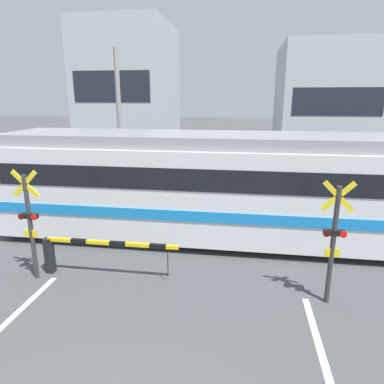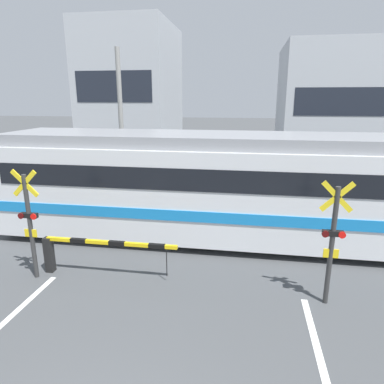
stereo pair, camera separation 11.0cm
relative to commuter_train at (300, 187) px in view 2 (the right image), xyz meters
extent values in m
cube|color=gray|center=(-3.34, -0.72, -1.79)|extent=(50.00, 0.10, 0.08)
cube|color=gray|center=(-3.34, 0.72, -1.79)|extent=(50.00, 0.10, 0.08)
cube|color=silver|center=(0.00, 0.00, -0.18)|extent=(18.90, 2.97, 2.83)
cube|color=gray|center=(0.00, 0.00, 1.41)|extent=(18.71, 2.61, 0.36)
cube|color=#197AC6|center=(0.00, 0.00, -0.61)|extent=(18.92, 3.03, 0.32)
cube|color=black|center=(0.00, 0.00, 0.45)|extent=(18.14, 3.01, 0.64)
cube|color=black|center=(-9.46, 0.00, 0.45)|extent=(0.03, 2.08, 0.80)
cylinder|color=black|center=(-5.86, -0.72, -1.45)|extent=(0.76, 0.12, 0.76)
cylinder|color=black|center=(-5.86, 0.72, -1.45)|extent=(0.76, 0.12, 0.76)
cube|color=black|center=(-6.72, -3.04, -1.34)|extent=(0.20, 0.20, 0.97)
cube|color=yellow|center=(-4.98, -3.04, -0.88)|extent=(3.47, 0.09, 0.09)
cube|color=black|center=(-5.85, -3.04, -0.88)|extent=(0.42, 0.10, 0.10)
cube|color=black|center=(-4.81, -3.04, -0.88)|extent=(0.42, 0.10, 0.10)
cube|color=black|center=(-3.77, -3.04, -0.88)|extent=(0.42, 0.10, 0.10)
cylinder|color=black|center=(-3.52, -3.04, -1.31)|extent=(0.02, 0.02, 0.76)
cube|color=black|center=(0.04, 2.71, -1.34)|extent=(0.20, 0.20, 0.97)
cube|color=yellow|center=(-1.70, 2.71, -0.88)|extent=(3.47, 0.09, 0.09)
cube|color=black|center=(-0.83, 2.71, -0.88)|extent=(0.42, 0.10, 0.10)
cube|color=black|center=(-1.87, 2.71, -0.88)|extent=(0.42, 0.10, 0.10)
cube|color=black|center=(-2.91, 2.71, -0.88)|extent=(0.42, 0.10, 0.10)
cylinder|color=black|center=(-3.16, 2.71, -1.31)|extent=(0.02, 0.02, 0.76)
cylinder|color=#333333|center=(-6.92, -3.37, -0.47)|extent=(0.11, 0.11, 2.72)
cube|color=yellow|center=(-6.92, -3.37, 0.68)|extent=(0.68, 0.04, 0.68)
cube|color=yellow|center=(-6.92, -3.37, 0.68)|extent=(0.68, 0.04, 0.68)
cube|color=black|center=(-6.92, -3.37, -0.14)|extent=(0.44, 0.12, 0.12)
cylinder|color=#4C0C0C|center=(-7.09, -3.44, -0.14)|extent=(0.15, 0.03, 0.15)
cylinder|color=red|center=(-6.75, -3.44, -0.14)|extent=(0.15, 0.03, 0.15)
cube|color=yellow|center=(-6.92, -3.39, -0.60)|extent=(0.32, 0.03, 0.20)
cylinder|color=#333333|center=(0.24, -3.37, -0.47)|extent=(0.11, 0.11, 2.72)
cube|color=yellow|center=(0.24, -3.37, 0.68)|extent=(0.68, 0.04, 0.68)
cube|color=yellow|center=(0.24, -3.37, 0.68)|extent=(0.68, 0.04, 0.68)
cube|color=black|center=(0.24, -3.37, -0.14)|extent=(0.44, 0.12, 0.12)
cylinder|color=#4C0C0C|center=(0.07, -3.44, -0.14)|extent=(0.15, 0.03, 0.15)
cylinder|color=red|center=(0.41, -3.44, -0.14)|extent=(0.15, 0.03, 0.15)
cube|color=yellow|center=(0.24, -3.39, -0.60)|extent=(0.32, 0.03, 0.20)
cylinder|color=#33384C|center=(-4.16, 6.32, -1.42)|extent=(0.13, 0.13, 0.80)
cylinder|color=#33384C|center=(-4.02, 6.32, -1.42)|extent=(0.13, 0.13, 0.80)
cube|color=navy|center=(-4.09, 6.32, -0.71)|extent=(0.38, 0.22, 0.64)
sphere|color=#997056|center=(-4.09, 6.32, -0.27)|extent=(0.22, 0.22, 0.22)
cube|color=#B2B7BC|center=(-9.98, 13.93, 2.87)|extent=(5.84, 7.22, 9.39)
cube|color=#1E232D|center=(-9.98, 10.31, 3.34)|extent=(4.90, 0.03, 1.88)
cube|color=#B2B7BC|center=(3.34, 13.93, 2.07)|extent=(5.91, 7.22, 7.79)
cube|color=#1E232D|center=(3.34, 10.31, 2.46)|extent=(4.96, 0.03, 1.56)
cylinder|color=gray|center=(-7.67, 5.21, 1.53)|extent=(0.22, 0.22, 6.71)
camera|label=1|loc=(-1.75, -10.61, 2.66)|focal=32.00mm
camera|label=2|loc=(-1.64, -10.59, 2.66)|focal=32.00mm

